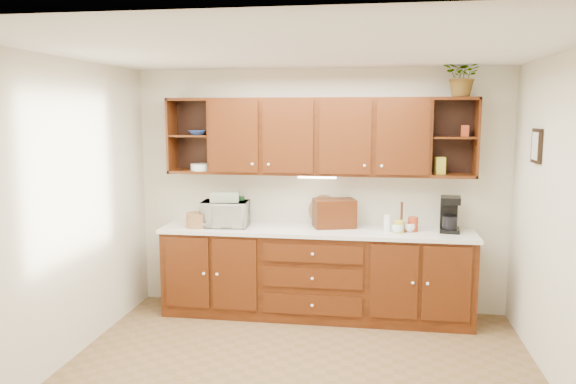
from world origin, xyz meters
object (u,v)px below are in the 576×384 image
(bread_box, at_px, (334,213))
(microwave, at_px, (225,214))
(coffee_maker, at_px, (450,215))
(potted_plant, at_px, (464,76))

(bread_box, bearing_deg, microwave, 169.87)
(microwave, distance_m, coffee_maker, 2.32)
(microwave, height_order, potted_plant, potted_plant)
(microwave, bearing_deg, bread_box, 2.79)
(coffee_maker, height_order, potted_plant, potted_plant)
(microwave, xyz_separation_m, bread_box, (1.15, 0.13, 0.01))
(bread_box, relative_size, coffee_maker, 1.18)
(bread_box, xyz_separation_m, coffee_maker, (1.17, -0.03, 0.02))
(microwave, xyz_separation_m, coffee_maker, (2.32, 0.10, 0.04))
(bread_box, bearing_deg, coffee_maker, -18.08)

